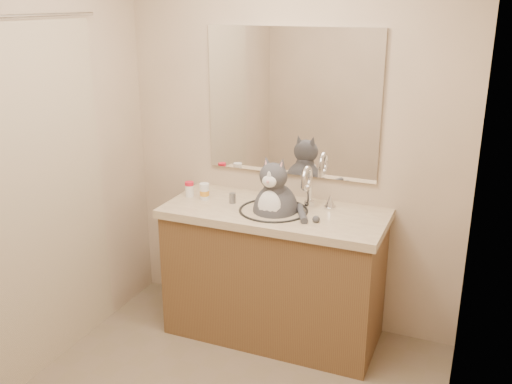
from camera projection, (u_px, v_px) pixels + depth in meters
room at (197, 206)px, 2.47m from camera, size 2.22×2.52×2.42m
vanity at (274, 271)px, 3.55m from camera, size 1.34×0.59×1.12m
mirror at (291, 103)px, 3.47m from camera, size 1.10×0.02×0.90m
shower_curtain at (30, 204)px, 2.99m from camera, size 0.02×1.30×1.93m
cat at (275, 208)px, 3.40m from camera, size 0.38×0.31×0.54m
pill_bottle_redcap at (189, 189)px, 3.64m from camera, size 0.07×0.07×0.10m
pill_bottle_orange at (205, 192)px, 3.59m from camera, size 0.07×0.07×0.10m
grey_canister at (233, 198)px, 3.52m from camera, size 0.05×0.05×0.06m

